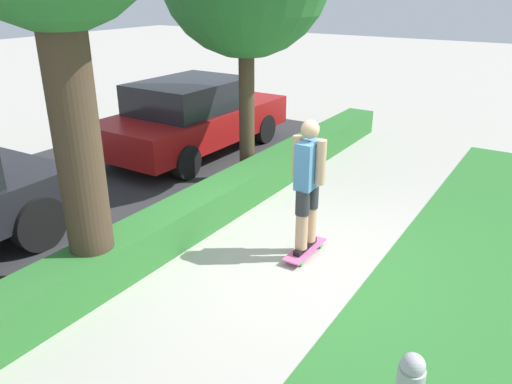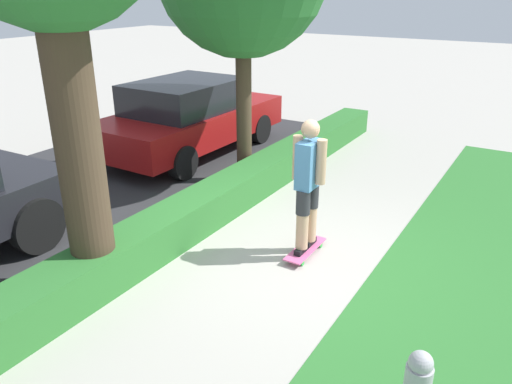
# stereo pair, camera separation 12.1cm
# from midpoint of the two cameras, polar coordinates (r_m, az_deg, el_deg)

# --- Properties ---
(ground_plane) EXTENTS (60.00, 60.00, 0.00)m
(ground_plane) POSITION_cam_midpoint_polar(r_m,az_deg,el_deg) (6.55, 3.62, -7.65)
(ground_plane) COLOR #ADA89E
(street_asphalt) EXTENTS (12.79, 5.00, 0.01)m
(street_asphalt) POSITION_cam_midpoint_polar(r_m,az_deg,el_deg) (9.08, -20.47, -0.19)
(street_asphalt) COLOR #2D2D30
(street_asphalt) RESTS_ON ground_plane
(hedge_row) EXTENTS (12.79, 0.60, 0.52)m
(hedge_row) POSITION_cam_midpoint_polar(r_m,az_deg,el_deg) (7.22, -7.61, -2.49)
(hedge_row) COLOR #2D702D
(hedge_row) RESTS_ON ground_plane
(skateboard) EXTENTS (0.81, 0.24, 0.09)m
(skateboard) POSITION_cam_midpoint_polar(r_m,az_deg,el_deg) (6.64, 5.14, -6.55)
(skateboard) COLOR #DB5B93
(skateboard) RESTS_ON ground_plane
(skater_person) EXTENTS (0.50, 0.45, 1.73)m
(skater_person) POSITION_cam_midpoint_polar(r_m,az_deg,el_deg) (6.24, 5.43, 1.03)
(skater_person) COLOR black
(skater_person) RESTS_ON skateboard
(parked_car_middle) EXTENTS (4.40, 1.97, 1.52)m
(parked_car_middle) POSITION_cam_midpoint_polar(r_m,az_deg,el_deg) (10.54, -8.00, 8.58)
(parked_car_middle) COLOR maroon
(parked_car_middle) RESTS_ON ground_plane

